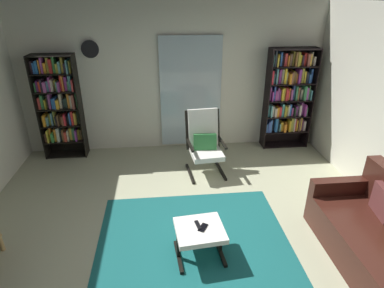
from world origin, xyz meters
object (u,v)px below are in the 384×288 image
object	(u,v)px
bookshelf_near_tv	(59,104)
ottoman	(200,233)
lounge_armchair	(205,141)
cell_phone	(203,228)
bookshelf_near_sofa	(288,96)
tv_remote	(198,225)
wall_clock	(90,49)

from	to	relation	value
bookshelf_near_tv	ottoman	xyz separation A→B (m)	(2.10, -2.72, -0.64)
lounge_armchair	bookshelf_near_tv	bearing A→B (deg)	161.28
lounge_armchair	ottoman	bearing A→B (deg)	-99.26
bookshelf_near_tv	cell_phone	bearing A→B (deg)	-51.96
bookshelf_near_tv	bookshelf_near_sofa	xyz separation A→B (m)	(4.06, 0.01, 0.03)
lounge_armchair	tv_remote	size ratio (longest dim) A/B	7.10
bookshelf_near_sofa	ottoman	distance (m)	3.43
ottoman	cell_phone	distance (m)	0.08
wall_clock	cell_phone	bearing A→B (deg)	-61.99
bookshelf_near_sofa	wall_clock	world-z (taller)	wall_clock
tv_remote	wall_clock	world-z (taller)	wall_clock
bookshelf_near_tv	tv_remote	size ratio (longest dim) A/B	12.52
bookshelf_near_sofa	tv_remote	size ratio (longest dim) A/B	12.77
tv_remote	bookshelf_near_tv	bearing A→B (deg)	116.47
wall_clock	bookshelf_near_tv	bearing A→B (deg)	-166.92
lounge_armchair	ottoman	size ratio (longest dim) A/B	1.81
ottoman	tv_remote	size ratio (longest dim) A/B	3.91
bookshelf_near_tv	bookshelf_near_sofa	bearing A→B (deg)	0.21
bookshelf_near_sofa	lounge_armchair	size ratio (longest dim) A/B	1.80
wall_clock	lounge_armchair	bearing A→B (deg)	-28.00
lounge_armchair	tv_remote	bearing A→B (deg)	-99.90
bookshelf_near_tv	cell_phone	world-z (taller)	bookshelf_near_tv
tv_remote	ottoman	bearing A→B (deg)	-81.37
lounge_armchair	cell_phone	distance (m)	1.93
ottoman	cell_phone	xyz separation A→B (m)	(0.04, -0.00, 0.07)
lounge_armchair	bookshelf_near_sofa	bearing A→B (deg)	26.72
cell_phone	bookshelf_near_sofa	bearing A→B (deg)	85.49
cell_phone	wall_clock	distance (m)	3.56
bookshelf_near_sofa	lounge_armchair	xyz separation A→B (m)	(-1.65, -0.83, -0.46)
lounge_armchair	cell_phone	bearing A→B (deg)	-98.22
bookshelf_near_tv	tv_remote	bearing A→B (deg)	-52.20
bookshelf_near_sofa	ottoman	bearing A→B (deg)	-125.61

